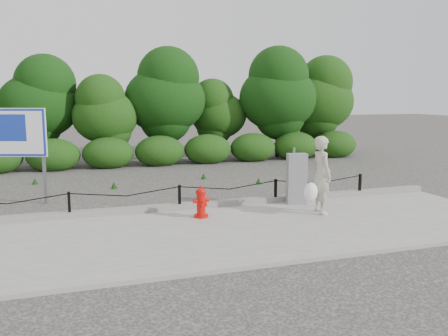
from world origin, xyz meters
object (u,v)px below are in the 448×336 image
fire_hydrant (201,203)px  advertising_sign (16,137)px  pedestrian (321,176)px  utility_cabinet (297,179)px

fire_hydrant → advertising_sign: (-4.00, 3.06, 1.33)m
pedestrian → utility_cabinet: pedestrian is taller
utility_cabinet → advertising_sign: 7.17m
fire_hydrant → pedestrian: bearing=-17.6°
pedestrian → utility_cabinet: size_ratio=1.28×
fire_hydrant → pedestrian: 2.81m
utility_cabinet → advertising_sign: advertising_sign is taller
fire_hydrant → utility_cabinet: utility_cabinet is taller
fire_hydrant → advertising_sign: advertising_sign is taller
pedestrian → fire_hydrant: bearing=82.3°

